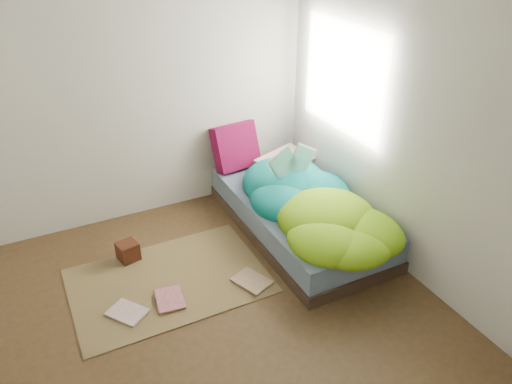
{
  "coord_description": "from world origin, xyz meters",
  "views": [
    {
      "loc": [
        -0.96,
        -2.71,
        2.76
      ],
      "look_at": [
        0.78,
        0.75,
        0.53
      ],
      "focal_mm": 35.0,
      "sensor_mm": 36.0,
      "label": 1
    }
  ],
  "objects_px": {
    "open_book": "(293,152)",
    "floor_book_b": "(156,302)",
    "floor_book_a": "(118,321)",
    "pillow_magenta": "(236,147)",
    "wooden_box": "(128,251)",
    "bed": "(299,216)"
  },
  "relations": [
    {
      "from": "wooden_box",
      "to": "floor_book_b",
      "type": "relative_size",
      "value": 0.58
    },
    {
      "from": "floor_book_a",
      "to": "floor_book_b",
      "type": "distance_m",
      "value": 0.33
    },
    {
      "from": "pillow_magenta",
      "to": "open_book",
      "type": "bearing_deg",
      "value": -82.06
    },
    {
      "from": "wooden_box",
      "to": "floor_book_a",
      "type": "xyz_separation_m",
      "value": [
        -0.27,
        -0.74,
        -0.07
      ]
    },
    {
      "from": "pillow_magenta",
      "to": "floor_book_a",
      "type": "xyz_separation_m",
      "value": [
        -1.62,
        -1.37,
        -0.55
      ]
    },
    {
      "from": "bed",
      "to": "pillow_magenta",
      "type": "distance_m",
      "value": 1.02
    },
    {
      "from": "pillow_magenta",
      "to": "wooden_box",
      "type": "relative_size",
      "value": 2.85
    },
    {
      "from": "open_book",
      "to": "pillow_magenta",
      "type": "bearing_deg",
      "value": 103.16
    },
    {
      "from": "open_book",
      "to": "floor_book_b",
      "type": "xyz_separation_m",
      "value": [
        -1.53,
        -0.51,
        -0.78
      ]
    },
    {
      "from": "bed",
      "to": "open_book",
      "type": "relative_size",
      "value": 4.87
    },
    {
      "from": "wooden_box",
      "to": "floor_book_b",
      "type": "distance_m",
      "value": 0.68
    },
    {
      "from": "floor_book_b",
      "to": "bed",
      "type": "bearing_deg",
      "value": 22.55
    },
    {
      "from": "pillow_magenta",
      "to": "bed",
      "type": "bearing_deg",
      "value": -82.76
    },
    {
      "from": "open_book",
      "to": "wooden_box",
      "type": "relative_size",
      "value": 2.47
    },
    {
      "from": "open_book",
      "to": "floor_book_a",
      "type": "xyz_separation_m",
      "value": [
        -1.85,
        -0.58,
        -0.78
      ]
    },
    {
      "from": "bed",
      "to": "wooden_box",
      "type": "xyz_separation_m",
      "value": [
        -1.59,
        0.28,
        -0.07
      ]
    },
    {
      "from": "pillow_magenta",
      "to": "floor_book_a",
      "type": "relative_size",
      "value": 1.66
    },
    {
      "from": "bed",
      "to": "floor_book_b",
      "type": "bearing_deg",
      "value": -165.54
    },
    {
      "from": "bed",
      "to": "open_book",
      "type": "bearing_deg",
      "value": 100.03
    },
    {
      "from": "pillow_magenta",
      "to": "floor_book_b",
      "type": "distance_m",
      "value": 1.93
    },
    {
      "from": "open_book",
      "to": "floor_book_a",
      "type": "relative_size",
      "value": 1.44
    },
    {
      "from": "floor_book_a",
      "to": "floor_book_b",
      "type": "relative_size",
      "value": 1.0
    }
  ]
}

